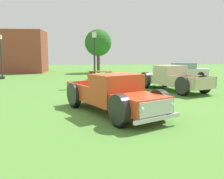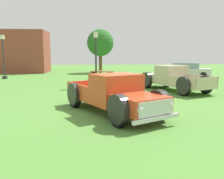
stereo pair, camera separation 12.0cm
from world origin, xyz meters
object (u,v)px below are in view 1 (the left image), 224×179
Objects in this scene: sedan_distant_a at (185,70)px; oak_tree_east at (98,43)px; pickup_truck_behind_left at (169,78)px; lamp_post_near at (1,56)px; pickup_truck_foreground at (117,96)px; picnic_table at (100,74)px; lamp_post_far at (95,58)px.

oak_tree_east reaches higher than sedan_distant_a.
pickup_truck_behind_left is 1.34× the size of lamp_post_near.
picnic_table is at bearing 91.08° from pickup_truck_foreground.
oak_tree_east reaches higher than pickup_truck_foreground.
lamp_post_far is at bearing -92.78° from oak_tree_east.
pickup_truck_foreground is 15.82m from sedan_distant_a.
lamp_post_near is 0.78× the size of oak_tree_east.
pickup_truck_behind_left is at bearing -20.68° from lamp_post_far.
lamp_post_far is at bearing -145.16° from sedan_distant_a.
oak_tree_east reaches higher than lamp_post_far.
pickup_truck_foreground is at bearing -123.50° from pickup_truck_behind_left.
picnic_table is (-4.10, 6.03, -0.24)m from pickup_truck_behind_left.
oak_tree_east is (0.09, 8.05, 3.00)m from picnic_table.
lamp_post_far reaches higher than pickup_truck_foreground.
picnic_table is at bearing -10.44° from lamp_post_near.
lamp_post_far is (-8.71, -6.06, 1.23)m from sedan_distant_a.
sedan_distant_a is 10.62m from oak_tree_east.
picnic_table is at bearing 83.26° from lamp_post_far.
pickup_truck_behind_left is 5.08m from lamp_post_far.
sedan_distant_a is at bearing 34.84° from lamp_post_far.
lamp_post_near is at bearing 123.48° from pickup_truck_foreground.
sedan_distant_a is at bearing 12.21° from picnic_table.
pickup_truck_behind_left is (3.88, 5.86, 0.01)m from pickup_truck_foreground.
lamp_post_far is at bearing 159.32° from pickup_truck_behind_left.
lamp_post_far reaches higher than pickup_truck_behind_left.
pickup_truck_foreground is at bearing -56.52° from lamp_post_near.
oak_tree_east is at bearing 90.38° from pickup_truck_foreground.
pickup_truck_behind_left is 14.89m from oak_tree_east.
lamp_post_near is (-12.80, 7.63, 1.34)m from pickup_truck_behind_left.
lamp_post_near is (-16.90, -0.17, 1.34)m from sedan_distant_a.
pickup_truck_foreground is 11.89m from picnic_table.
picnic_table is (0.51, 4.29, -1.46)m from lamp_post_far.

